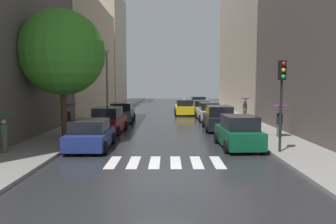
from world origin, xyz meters
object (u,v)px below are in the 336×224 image
Objects in this scene: parked_car_left_second at (107,121)px; street_tree_left at (61,53)px; parked_car_left_nearest at (89,135)px; parked_car_right_nearest at (237,133)px; pedestrian_near_tree at (244,103)px; taxi_midroad at (183,108)px; parked_car_right_fourth at (200,108)px; pedestrian_by_kerb at (2,125)px; parked_car_right_third at (207,112)px; traffic_light_right_corner at (280,86)px; parked_car_right_second at (217,119)px; parked_car_left_third at (121,113)px; pedestrian_far_side at (278,114)px; lamp_post_left at (106,78)px; parked_car_right_fifth at (197,104)px; pedestrian_foreground at (66,111)px.

parked_car_left_second is 5.63m from street_tree_left.
parked_car_left_nearest is 7.73m from parked_car_right_nearest.
taxi_midroad is at bearing -116.25° from pedestrian_near_tree.
parked_car_right_fourth is 23.14m from pedestrian_by_kerb.
street_tree_left reaches higher than pedestrian_near_tree.
parked_car_right_third is 1.12× the size of traffic_light_right_corner.
pedestrian_near_tree is at bearing -144.06° from taxi_midroad.
parked_car_right_fourth is 7.72m from pedestrian_near_tree.
pedestrian_by_kerb is (-11.36, -8.36, 0.65)m from parked_car_right_second.
parked_car_right_second is (7.78, 1.28, 0.01)m from parked_car_left_second.
pedestrian_near_tree is at bearing 34.60° from street_tree_left.
parked_car_left_third is 2.11× the size of pedestrian_far_side.
parked_car_right_third is at bearing -2.83° from lamp_post_left.
taxi_midroad reaches higher than parked_car_left_third.
pedestrian_near_tree is 1.04× the size of pedestrian_far_side.
parked_car_right_fifth is 24.53m from street_tree_left.
street_tree_left is at bearing 160.90° from traffic_light_right_corner.
pedestrian_foreground is at bearing 29.02° from parked_car_left_nearest.
pedestrian_far_side reaches higher than parked_car_left_second.
pedestrian_near_tree is (10.74, 11.52, 0.95)m from parked_car_left_nearest.
pedestrian_foreground is at bearing 145.35° from parked_car_right_fourth.
parked_car_left_nearest is 2.07× the size of pedestrian_near_tree.
parked_car_left_second is 0.57× the size of street_tree_left.
taxi_midroad is 22.08m from pedestrian_by_kerb.
parked_car_right_fifth reaches higher than parked_car_left_third.
pedestrian_near_tree is 19.50m from pedestrian_by_kerb.
parked_car_right_fifth is 0.69× the size of lamp_post_left.
parked_car_right_fourth is at bearing 58.25° from street_tree_left.
taxi_midroad reaches higher than parked_car_left_second.
taxi_midroad is 0.73× the size of lamp_post_left.
parked_car_right_fifth is at bearing -2.17° from parked_car_right_nearest.
pedestrian_foreground is 0.96× the size of pedestrian_near_tree.
parked_car_right_nearest is 2.04× the size of pedestrian_near_tree.
parked_car_left_second is at bearing -33.12° from pedestrian_near_tree.
parked_car_right_fifth is at bearing -139.82° from pedestrian_near_tree.
lamp_post_left is (-9.50, -10.98, 3.05)m from parked_car_right_fifth.
pedestrian_by_kerb is at bearing -179.01° from traffic_light_right_corner.
parked_car_right_fifth is 2.29× the size of pedestrian_foreground.
parked_car_right_fourth is 6.01m from parked_car_right_fifth.
parked_car_right_fifth is (0.13, 11.45, 0.02)m from parked_car_right_third.
pedestrian_near_tree is at bearing -168.04° from parked_car_right_fifth.
pedestrian_far_side is at bearing -130.83° from parked_car_left_third.
pedestrian_far_side reaches higher than parked_car_right_fifth.
parked_car_left_third is at bearing -0.73° from parked_car_left_nearest.
taxi_midroad is at bearing 105.70° from pedestrian_foreground.
parked_car_left_third reaches higher than parked_car_left_nearest.
parked_car_right_third is at bearing 46.67° from street_tree_left.
taxi_midroad is 0.62× the size of street_tree_left.
parked_car_left_nearest is 11.72m from parked_car_left_third.
taxi_midroad is at bearing 63.15° from street_tree_left.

